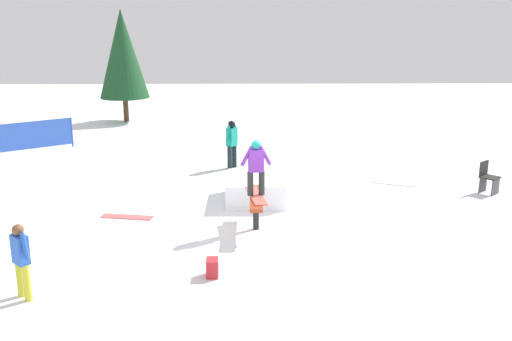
{
  "coord_description": "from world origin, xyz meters",
  "views": [
    {
      "loc": [
        12.24,
        -0.19,
        4.65
      ],
      "look_at": [
        0.0,
        0.0,
        1.39
      ],
      "focal_mm": 40.0,
      "sensor_mm": 36.0,
      "label": 1
    }
  ],
  "objects_px": {
    "main_rider_on_rail": "(256,169)",
    "loose_snowboard_coral": "(127,217)",
    "backpack_on_snow": "(212,268)",
    "pine_tree_near": "(123,54)",
    "rail_feature": "(256,202)",
    "bystander_teal": "(232,142)",
    "bystander_blue": "(21,257)",
    "loose_snowboard_white": "(394,184)",
    "folding_chair": "(488,178)"
  },
  "relations": [
    {
      "from": "main_rider_on_rail",
      "to": "loose_snowboard_coral",
      "type": "xyz_separation_m",
      "value": [
        -0.83,
        -3.11,
        -1.4
      ]
    },
    {
      "from": "main_rider_on_rail",
      "to": "backpack_on_snow",
      "type": "distance_m",
      "value": 2.88
    },
    {
      "from": "pine_tree_near",
      "to": "loose_snowboard_coral",
      "type": "bearing_deg",
      "value": 11.56
    },
    {
      "from": "backpack_on_snow",
      "to": "rail_feature",
      "type": "bearing_deg",
      "value": -19.76
    },
    {
      "from": "main_rider_on_rail",
      "to": "pine_tree_near",
      "type": "xyz_separation_m",
      "value": [
        -14.16,
        -5.84,
        1.69
      ]
    },
    {
      "from": "bystander_teal",
      "to": "loose_snowboard_coral",
      "type": "height_order",
      "value": "bystander_teal"
    },
    {
      "from": "main_rider_on_rail",
      "to": "bystander_blue",
      "type": "height_order",
      "value": "main_rider_on_rail"
    },
    {
      "from": "rail_feature",
      "to": "loose_snowboard_coral",
      "type": "relative_size",
      "value": 1.46
    },
    {
      "from": "rail_feature",
      "to": "loose_snowboard_coral",
      "type": "xyz_separation_m",
      "value": [
        -0.83,
        -3.11,
        -0.63
      ]
    },
    {
      "from": "backpack_on_snow",
      "to": "loose_snowboard_coral",
      "type": "bearing_deg",
      "value": 33.83
    },
    {
      "from": "bystander_blue",
      "to": "backpack_on_snow",
      "type": "relative_size",
      "value": 3.97
    },
    {
      "from": "main_rider_on_rail",
      "to": "backpack_on_snow",
      "type": "height_order",
      "value": "main_rider_on_rail"
    },
    {
      "from": "loose_snowboard_white",
      "to": "folding_chair",
      "type": "relative_size",
      "value": 1.44
    },
    {
      "from": "main_rider_on_rail",
      "to": "folding_chair",
      "type": "xyz_separation_m",
      "value": [
        -2.69,
        6.41,
        -1.0
      ]
    },
    {
      "from": "backpack_on_snow",
      "to": "pine_tree_near",
      "type": "distance_m",
      "value": 17.59
    },
    {
      "from": "bystander_blue",
      "to": "loose_snowboard_white",
      "type": "height_order",
      "value": "bystander_blue"
    },
    {
      "from": "bystander_teal",
      "to": "folding_chair",
      "type": "height_order",
      "value": "bystander_teal"
    },
    {
      "from": "main_rider_on_rail",
      "to": "bystander_teal",
      "type": "bearing_deg",
      "value": 177.72
    },
    {
      "from": "bystander_blue",
      "to": "backpack_on_snow",
      "type": "bearing_deg",
      "value": 57.09
    },
    {
      "from": "bystander_blue",
      "to": "bystander_teal",
      "type": "distance_m",
      "value": 9.4
    },
    {
      "from": "folding_chair",
      "to": "loose_snowboard_coral",
      "type": "bearing_deg",
      "value": 149.68
    },
    {
      "from": "bystander_blue",
      "to": "loose_snowboard_coral",
      "type": "height_order",
      "value": "bystander_blue"
    },
    {
      "from": "rail_feature",
      "to": "backpack_on_snow",
      "type": "distance_m",
      "value": 2.64
    },
    {
      "from": "bystander_blue",
      "to": "folding_chair",
      "type": "bearing_deg",
      "value": 72.42
    },
    {
      "from": "bystander_teal",
      "to": "main_rider_on_rail",
      "type": "bearing_deg",
      "value": 38.36
    },
    {
      "from": "loose_snowboard_white",
      "to": "pine_tree_near",
      "type": "xyz_separation_m",
      "value": [
        -10.55,
        -9.91,
        3.09
      ]
    },
    {
      "from": "main_rider_on_rail",
      "to": "folding_chair",
      "type": "distance_m",
      "value": 7.02
    },
    {
      "from": "loose_snowboard_white",
      "to": "folding_chair",
      "type": "distance_m",
      "value": 2.54
    },
    {
      "from": "rail_feature",
      "to": "bystander_teal",
      "type": "distance_m",
      "value": 5.56
    },
    {
      "from": "backpack_on_snow",
      "to": "folding_chair",
      "type": "bearing_deg",
      "value": -55.33
    },
    {
      "from": "bystander_teal",
      "to": "backpack_on_snow",
      "type": "relative_size",
      "value": 4.54
    },
    {
      "from": "main_rider_on_rail",
      "to": "bystander_blue",
      "type": "xyz_separation_m",
      "value": [
        3.27,
        -4.02,
        -0.65
      ]
    },
    {
      "from": "loose_snowboard_coral",
      "to": "main_rider_on_rail",
      "type": "bearing_deg",
      "value": -4.98
    },
    {
      "from": "loose_snowboard_coral",
      "to": "folding_chair",
      "type": "xyz_separation_m",
      "value": [
        -1.86,
        9.52,
        0.4
      ]
    },
    {
      "from": "folding_chair",
      "to": "backpack_on_snow",
      "type": "height_order",
      "value": "folding_chair"
    },
    {
      "from": "rail_feature",
      "to": "bystander_blue",
      "type": "bearing_deg",
      "value": -50.34
    },
    {
      "from": "loose_snowboard_coral",
      "to": "loose_snowboard_white",
      "type": "bearing_deg",
      "value": 31.1
    },
    {
      "from": "bystander_teal",
      "to": "pine_tree_near",
      "type": "xyz_separation_m",
      "value": [
        -8.64,
        -5.15,
        2.24
      ]
    },
    {
      "from": "loose_snowboard_white",
      "to": "folding_chair",
      "type": "height_order",
      "value": "folding_chair"
    },
    {
      "from": "main_rider_on_rail",
      "to": "loose_snowboard_white",
      "type": "height_order",
      "value": "main_rider_on_rail"
    },
    {
      "from": "loose_snowboard_coral",
      "to": "pine_tree_near",
      "type": "relative_size",
      "value": 0.25
    },
    {
      "from": "loose_snowboard_white",
      "to": "pine_tree_near",
      "type": "height_order",
      "value": "pine_tree_near"
    },
    {
      "from": "bystander_blue",
      "to": "bystander_teal",
      "type": "relative_size",
      "value": 0.87
    },
    {
      "from": "loose_snowboard_coral",
      "to": "backpack_on_snow",
      "type": "height_order",
      "value": "backpack_on_snow"
    },
    {
      "from": "folding_chair",
      "to": "backpack_on_snow",
      "type": "relative_size",
      "value": 2.59
    },
    {
      "from": "bystander_teal",
      "to": "loose_snowboard_coral",
      "type": "xyz_separation_m",
      "value": [
        4.68,
        -2.43,
        -0.86
      ]
    },
    {
      "from": "loose_snowboard_coral",
      "to": "backpack_on_snow",
      "type": "xyz_separation_m",
      "value": [
        3.29,
        2.26,
        0.16
      ]
    },
    {
      "from": "pine_tree_near",
      "to": "bystander_blue",
      "type": "bearing_deg",
      "value": 5.95
    },
    {
      "from": "rail_feature",
      "to": "main_rider_on_rail",
      "type": "height_order",
      "value": "main_rider_on_rail"
    },
    {
      "from": "bystander_teal",
      "to": "pine_tree_near",
      "type": "relative_size",
      "value": 0.3
    }
  ]
}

